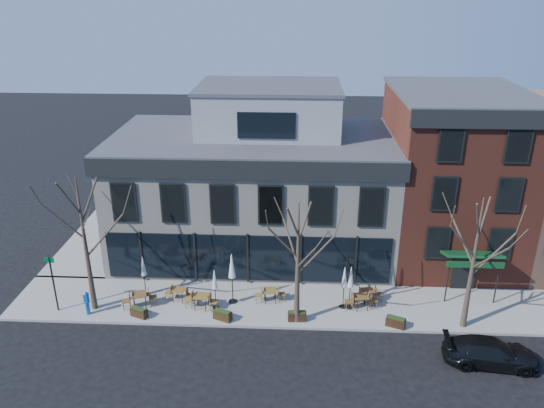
{
  "coord_description": "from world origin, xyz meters",
  "views": [
    {
      "loc": [
        2.84,
        -28.27,
        17.28
      ],
      "look_at": [
        1.37,
        2.0,
        4.61
      ],
      "focal_mm": 35.0,
      "sensor_mm": 36.0,
      "label": 1
    }
  ],
  "objects_px": {
    "cafe_set_0": "(140,299)",
    "parked_sedan": "(491,352)",
    "call_box": "(87,302)",
    "umbrella_0": "(143,268)"
  },
  "relations": [
    {
      "from": "parked_sedan",
      "to": "call_box",
      "type": "relative_size",
      "value": 3.09
    },
    {
      "from": "parked_sedan",
      "to": "umbrella_0",
      "type": "bearing_deg",
      "value": 79.95
    },
    {
      "from": "umbrella_0",
      "to": "cafe_set_0",
      "type": "bearing_deg",
      "value": -90.07
    },
    {
      "from": "cafe_set_0",
      "to": "parked_sedan",
      "type": "bearing_deg",
      "value": -11.76
    },
    {
      "from": "call_box",
      "to": "cafe_set_0",
      "type": "bearing_deg",
      "value": 17.72
    },
    {
      "from": "parked_sedan",
      "to": "umbrella_0",
      "type": "xyz_separation_m",
      "value": [
        -18.43,
        5.06,
        1.32
      ]
    },
    {
      "from": "parked_sedan",
      "to": "cafe_set_0",
      "type": "xyz_separation_m",
      "value": [
        -18.43,
        3.84,
        0.03
      ]
    },
    {
      "from": "cafe_set_0",
      "to": "umbrella_0",
      "type": "height_order",
      "value": "umbrella_0"
    },
    {
      "from": "call_box",
      "to": "cafe_set_0",
      "type": "distance_m",
      "value": 2.84
    },
    {
      "from": "parked_sedan",
      "to": "call_box",
      "type": "bearing_deg",
      "value": 87.29
    }
  ]
}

